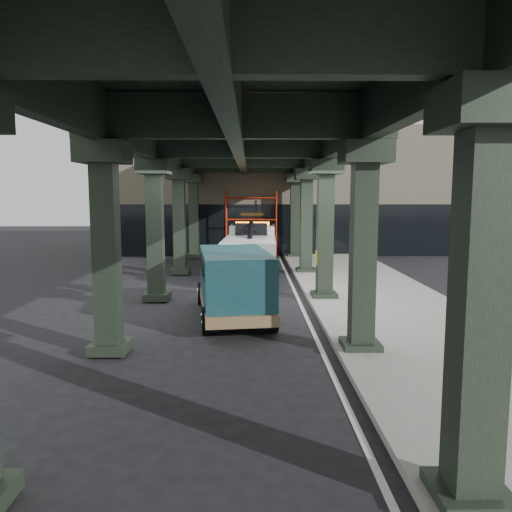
{
  "coord_description": "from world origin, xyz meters",
  "views": [
    {
      "loc": [
        -0.04,
        -15.59,
        3.79
      ],
      "look_at": [
        0.15,
        1.35,
        1.7
      ],
      "focal_mm": 35.0,
      "sensor_mm": 36.0,
      "label": 1
    }
  ],
  "objects": [
    {
      "name": "scaffolding",
      "position": [
        0.0,
        14.64,
        2.11
      ],
      "size": [
        3.08,
        0.88,
        4.0
      ],
      "color": "red",
      "rests_on": "ground"
    },
    {
      "name": "towed_van",
      "position": [
        -0.56,
        -0.57,
        1.14
      ],
      "size": [
        2.67,
        5.43,
        2.12
      ],
      "rotation": [
        0.0,
        0.0,
        0.13
      ],
      "color": "#133C44",
      "rests_on": "ground"
    },
    {
      "name": "tow_truck",
      "position": [
        -0.01,
        7.48,
        1.25
      ],
      "size": [
        2.59,
        7.93,
        2.57
      ],
      "rotation": [
        0.0,
        0.0,
        -0.04
      ],
      "color": "black",
      "rests_on": "ground"
    },
    {
      "name": "ground",
      "position": [
        0.0,
        0.0,
        0.0
      ],
      "size": [
        90.0,
        90.0,
        0.0
      ],
      "primitive_type": "plane",
      "color": "black",
      "rests_on": "ground"
    },
    {
      "name": "sidewalk",
      "position": [
        4.5,
        2.0,
        0.07
      ],
      "size": [
        5.0,
        40.0,
        0.15
      ],
      "primitive_type": "cube",
      "color": "gray",
      "rests_on": "ground"
    },
    {
      "name": "viaduct",
      "position": [
        -0.4,
        2.0,
        5.46
      ],
      "size": [
        7.4,
        32.0,
        6.4
      ],
      "color": "black",
      "rests_on": "ground"
    },
    {
      "name": "lane_stripe",
      "position": [
        1.7,
        2.0,
        0.01
      ],
      "size": [
        0.12,
        38.0,
        0.01
      ],
      "primitive_type": "cube",
      "color": "silver",
      "rests_on": "ground"
    },
    {
      "name": "building",
      "position": [
        2.0,
        20.0,
        4.0
      ],
      "size": [
        22.0,
        10.0,
        8.0
      ],
      "primitive_type": "cube",
      "color": "#C6B793",
      "rests_on": "ground"
    }
  ]
}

